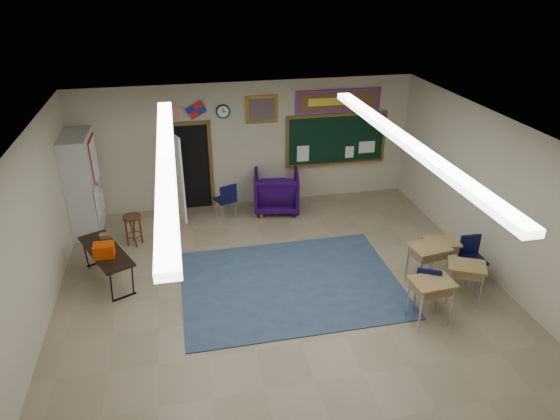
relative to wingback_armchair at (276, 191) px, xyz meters
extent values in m
plane|color=gray|center=(-0.58, -3.94, -0.49)|extent=(9.00, 9.00, 0.00)
cube|color=#ADA58C|center=(-0.58, 0.56, 1.01)|extent=(8.00, 0.04, 3.00)
cube|color=#ADA58C|center=(-4.58, -3.94, 1.01)|extent=(0.04, 9.00, 3.00)
cube|color=#ADA58C|center=(3.42, -3.94, 1.01)|extent=(0.04, 9.00, 3.00)
cube|color=silver|center=(-0.58, -3.94, 2.51)|extent=(8.00, 9.00, 0.04)
cube|color=#354C65|center=(-0.38, -3.14, -0.48)|extent=(4.00, 3.00, 0.02)
cube|color=black|center=(-1.98, 0.55, 0.56)|extent=(0.95, 0.04, 2.10)
cube|color=white|center=(-2.33, 0.10, 0.54)|extent=(0.35, 0.86, 2.05)
cube|color=brown|center=(1.62, 0.53, 1.01)|extent=(2.55, 0.05, 1.30)
cube|color=black|center=(1.62, 0.51, 1.01)|extent=(2.40, 0.03, 1.15)
cube|color=brown|center=(1.62, 0.47, 0.41)|extent=(2.40, 0.12, 0.04)
cube|color=red|center=(1.62, 0.53, 1.96)|extent=(2.10, 0.04, 0.55)
cube|color=brown|center=(1.62, 0.51, 1.96)|extent=(1.90, 0.03, 0.40)
cube|color=#A0701F|center=(-0.23, 0.53, 1.86)|extent=(0.75, 0.05, 0.65)
cube|color=#A51466|center=(-0.23, 0.51, 1.86)|extent=(0.62, 0.03, 0.52)
cylinder|color=black|center=(-1.13, 0.53, 1.86)|extent=(0.32, 0.05, 0.32)
cylinder|color=white|center=(-1.13, 0.51, 1.86)|extent=(0.26, 0.02, 0.26)
cube|color=#B9B9B4|center=(-4.30, -0.09, 0.61)|extent=(0.55, 1.25, 2.20)
imported|color=#1B0537|center=(0.00, 0.00, 0.00)|extent=(1.22, 1.25, 0.98)
cube|color=olive|center=(2.07, -3.66, 0.30)|extent=(0.74, 0.60, 0.05)
cube|color=olive|center=(2.07, -3.66, 0.19)|extent=(0.64, 0.51, 0.14)
cube|color=olive|center=(2.45, -3.42, 0.24)|extent=(0.66, 0.52, 0.04)
cube|color=olive|center=(2.45, -3.42, 0.13)|extent=(0.57, 0.44, 0.12)
cube|color=olive|center=(1.61, -4.67, 0.29)|extent=(0.70, 0.54, 0.04)
cube|color=olive|center=(1.61, -4.67, 0.18)|extent=(0.61, 0.46, 0.13)
cube|color=olive|center=(2.47, -4.27, 0.24)|extent=(0.77, 0.70, 0.04)
cube|color=olive|center=(2.47, -4.27, 0.14)|extent=(0.66, 0.60, 0.12)
cube|color=black|center=(-3.69, -2.31, 0.15)|extent=(1.15, 1.66, 0.04)
cube|color=#C83B03|center=(-3.67, -2.53, 0.29)|extent=(0.35, 0.26, 0.25)
cylinder|color=#502A18|center=(-3.28, -1.01, 0.16)|extent=(0.38, 0.38, 0.04)
torus|color=#502A18|center=(-3.28, -1.01, -0.26)|extent=(0.31, 0.31, 0.02)
camera|label=1|loc=(-2.18, -10.68, 4.90)|focal=32.00mm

